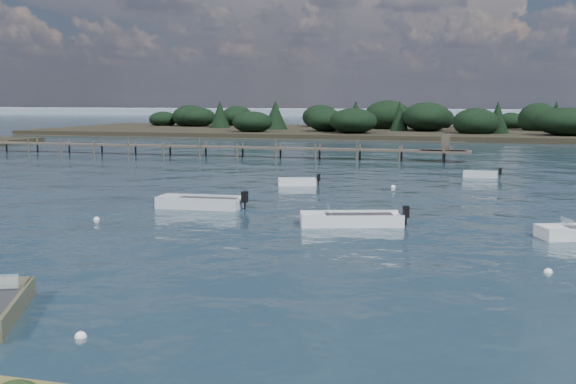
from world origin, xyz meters
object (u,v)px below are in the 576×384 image
(dinghy_mid_grey, at_px, (200,205))
(tender_far_white, at_px, (297,183))
(jetty, at_px, (203,147))
(dinghy_mid_white_a, at_px, (351,222))
(tender_far_grey_b, at_px, (480,176))

(dinghy_mid_grey, height_order, tender_far_white, dinghy_mid_grey)
(tender_far_white, bearing_deg, jetty, 126.51)
(dinghy_mid_grey, xyz_separation_m, jetty, (-14.49, 34.73, 0.81))
(jetty, bearing_deg, dinghy_mid_grey, -67.35)
(dinghy_mid_grey, bearing_deg, dinghy_mid_white_a, -18.36)
(tender_far_grey_b, bearing_deg, dinghy_mid_grey, -125.54)
(dinghy_mid_grey, xyz_separation_m, tender_far_grey_b, (14.94, 20.91, -0.04))
(dinghy_mid_white_a, xyz_separation_m, tender_far_grey_b, (5.61, 24.00, -0.02))
(dinghy_mid_white_a, relative_size, tender_far_white, 1.77)
(tender_far_grey_b, bearing_deg, jetty, 154.84)
(tender_far_grey_b, bearing_deg, dinghy_mid_white_a, -103.17)
(jetty, bearing_deg, tender_far_white, -53.49)
(dinghy_mid_grey, bearing_deg, tender_far_grey_b, 54.46)
(dinghy_mid_white_a, bearing_deg, dinghy_mid_grey, 161.64)
(jetty, bearing_deg, dinghy_mid_white_a, -57.81)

